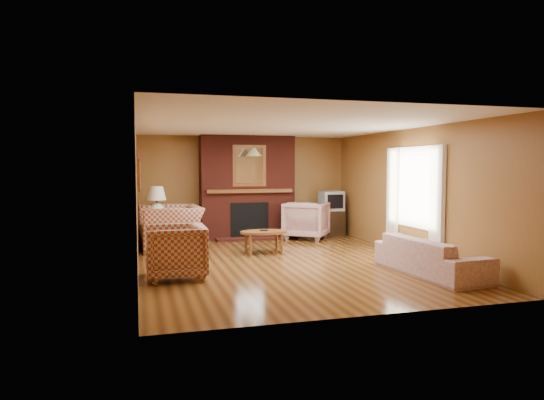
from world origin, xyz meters
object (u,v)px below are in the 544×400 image
object	(u,v)px
plaid_loveseat	(171,227)
plaid_armchair	(176,251)
table_lamp	(157,201)
coffee_table	(264,234)
side_table	(157,232)
crt_tv	(331,201)
tv_stand	(331,223)
floral_sofa	(431,256)
floral_armchair	(307,220)
fireplace	(247,188)

from	to	relation	value
plaid_loveseat	plaid_armchair	xyz separation A→B (m)	(-0.10, -2.72, -0.03)
plaid_loveseat	table_lamp	bearing A→B (deg)	-157.99
plaid_armchair	coffee_table	size ratio (longest dim) A/B	0.96
side_table	crt_tv	distance (m)	4.20
coffee_table	table_lamp	distance (m)	2.59
plaid_armchair	crt_tv	xyz separation A→B (m)	(4.00, 3.58, 0.44)
tv_stand	crt_tv	distance (m)	0.54
crt_tv	plaid_loveseat	bearing A→B (deg)	-167.52
floral_sofa	crt_tv	xyz separation A→B (m)	(0.15, 4.40, 0.56)
floral_sofa	tv_stand	bearing A→B (deg)	-6.38
side_table	tv_stand	bearing A→B (deg)	4.82
floral_sofa	coffee_table	bearing A→B (deg)	35.62
floral_sofa	floral_armchair	bearing A→B (deg)	3.93
plaid_loveseat	floral_armchair	bearing A→B (deg)	96.01
table_lamp	fireplace	bearing A→B (deg)	14.29
fireplace	tv_stand	size ratio (longest dim) A/B	3.92
plaid_armchair	floral_sofa	xyz separation A→B (m)	(3.85, -0.82, -0.11)
coffee_table	floral_sofa	bearing A→B (deg)	-49.96
side_table	tv_stand	distance (m)	4.16
floral_sofa	fireplace	bearing A→B (deg)	18.06
side_table	plaid_loveseat	bearing A→B (deg)	-64.28
floral_sofa	coffee_table	size ratio (longest dim) A/B	2.15
side_table	fireplace	bearing A→B (deg)	14.29
tv_stand	floral_sofa	bearing A→B (deg)	-89.16
plaid_loveseat	table_lamp	size ratio (longest dim) A/B	2.01
floral_armchair	tv_stand	xyz separation A→B (m)	(0.75, 0.33, -0.13)
plaid_loveseat	side_table	distance (m)	0.60
plaid_loveseat	side_table	xyz separation A→B (m)	(-0.25, 0.52, -0.15)
tv_stand	crt_tv	xyz separation A→B (m)	(0.00, -0.01, 0.54)
plaid_armchair	crt_tv	size ratio (longest dim) A/B	1.73
floral_armchair	tv_stand	world-z (taller)	floral_armchair
fireplace	side_table	distance (m)	2.34
coffee_table	tv_stand	xyz separation A→B (m)	(2.21, 1.96, -0.08)
plaid_loveseat	floral_armchair	world-z (taller)	plaid_loveseat
tv_stand	crt_tv	world-z (taller)	crt_tv
plaid_armchair	floral_sofa	distance (m)	3.94
plaid_loveseat	crt_tv	bearing A→B (deg)	98.77
plaid_armchair	floral_armchair	xyz separation A→B (m)	(3.25, 3.26, 0.03)
floral_sofa	side_table	world-z (taller)	floral_sofa
side_table	crt_tv	xyz separation A→B (m)	(4.15, 0.34, 0.56)
tv_stand	floral_armchair	bearing A→B (deg)	-153.48
tv_stand	side_table	bearing A→B (deg)	-172.38
fireplace	table_lamp	size ratio (longest dim) A/B	3.56
floral_sofa	crt_tv	size ratio (longest dim) A/B	3.87
floral_armchair	plaid_loveseat	bearing A→B (deg)	45.41
fireplace	plaid_armchair	size ratio (longest dim) A/B	2.69
plaid_armchair	coffee_table	xyz separation A→B (m)	(1.79, 1.63, -0.02)
floral_armchair	crt_tv	size ratio (longest dim) A/B	1.85
coffee_table	crt_tv	size ratio (longest dim) A/B	1.80
table_lamp	plaid_loveseat	bearing A→B (deg)	-64.28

